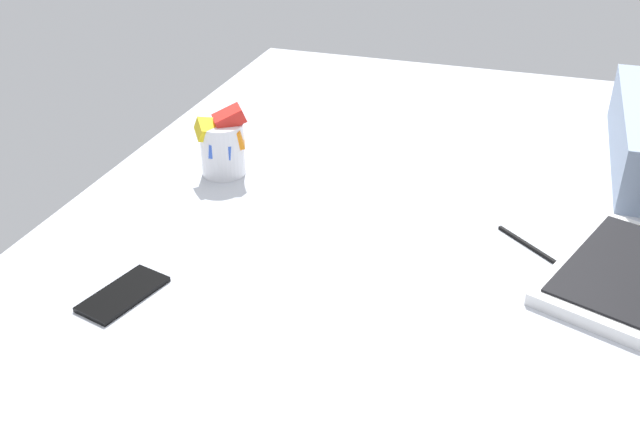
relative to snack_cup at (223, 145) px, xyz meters
The scene contains 4 objects.
bed_mattress 49.15cm from the snack_cup, 84.56° to the left, with size 180.00×140.00×18.00cm, color #B7BCC6.
snack_cup is the anchor object (origin of this frame).
cell_phone 44.78cm from the snack_cup, ahead, with size 6.80×14.00×0.80cm, color black.
charger_cable 64.23cm from the snack_cup, 80.12° to the left, with size 17.00×0.60×0.60cm, color black.
Camera 1 is at (116.69, 13.55, 84.58)cm, focal length 40.25 mm.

